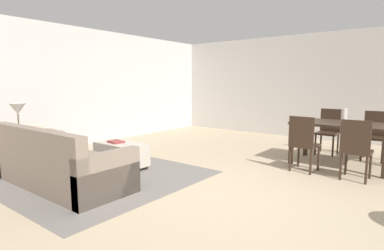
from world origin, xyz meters
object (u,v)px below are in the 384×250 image
couch (60,165)px  ottoman_table (121,154)px  dining_chair_far_left (329,129)px  book_on_ottoman (116,142)px  dining_table (341,128)px  dining_chair_near_right (356,147)px  table_lamp (18,110)px  dining_chair_far_right (375,133)px  side_table (20,141)px  dining_chair_near_left (303,141)px  vase_centerpiece (344,116)px

couch → ottoman_table: bearing=91.9°
dining_chair_far_left → book_on_ottoman: bearing=-127.8°
dining_table → dining_chair_near_right: size_ratio=1.70×
table_lamp → dining_chair_near_right: 5.42m
dining_chair_far_left → dining_chair_far_right: same height
side_table → dining_chair_near_left: size_ratio=0.63×
side_table → dining_chair_near_right: dining_chair_near_right is taller
couch → book_on_ottoman: couch is taller
table_lamp → dining_chair_near_left: size_ratio=0.57×
side_table → table_lamp: 0.53m
table_lamp → vase_centerpiece: 5.58m
couch → dining_chair_far_left: dining_chair_far_left is taller
dining_chair_near_right → couch: bearing=-139.5°
table_lamp → dining_chair_far_left: (3.88, 4.38, -0.47)m
dining_chair_near_right → dining_chair_far_left: 1.85m
side_table → dining_table: (4.29, 3.52, 0.21)m
dining_chair_far_left → dining_chair_near_left: bearing=-89.1°
dining_chair_near_right → dining_chair_far_right: same height
table_lamp → dining_chair_far_right: table_lamp is taller
side_table → dining_table: 5.55m
couch → dining_chair_near_right: 4.31m
dining_chair_near_right → dining_chair_far_left: size_ratio=1.00×
dining_chair_far_left → vase_centerpiece: vase_centerpiece is taller
dining_table → dining_chair_near_right: (0.38, -0.81, -0.15)m
dining_chair_far_right → vase_centerpiece: 0.98m
vase_centerpiece → dining_chair_near_left: bearing=-116.7°
dining_chair_near_left → vase_centerpiece: bearing=63.3°
dining_table → book_on_ottoman: (-3.02, -2.50, -0.22)m
book_on_ottoman → dining_chair_far_left: bearing=52.2°
ottoman_table → couch: bearing=-88.1°
side_table → dining_chair_far_right: size_ratio=0.63×
side_table → dining_chair_near_left: dining_chair_near_left is taller
couch → dining_chair_far_right: dining_chair_far_right is taller
dining_chair_near_left → vase_centerpiece: 1.00m
dining_chair_near_left → dining_chair_near_right: size_ratio=1.00×
dining_table → dining_chair_near_left: bearing=-115.7°
couch → dining_chair_near_left: dining_chair_near_left is taller
dining_chair_near_left → book_on_ottoman: dining_chair_near_left is taller
ottoman_table → side_table: side_table is taller
table_lamp → dining_chair_far_left: 5.87m
side_table → dining_chair_near_right: size_ratio=0.63×
couch → dining_chair_far_left: bearing=61.0°
dining_chair_far_left → dining_chair_near_right: bearing=-64.4°
dining_table → dining_chair_far_right: dining_chair_far_right is taller
dining_chair_far_right → couch: bearing=-126.6°
dining_chair_near_left → dining_chair_near_right: bearing=0.1°
dining_chair_near_left → table_lamp: bearing=-145.2°
table_lamp → dining_chair_near_left: (3.90, 2.71, -0.47)m
dining_chair_far_right → vase_centerpiece: bearing=-115.1°
couch → dining_table: (2.89, 3.60, 0.37)m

